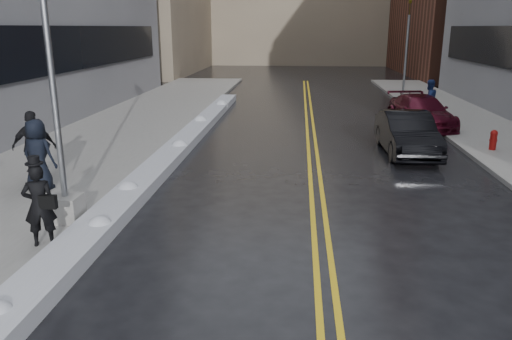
% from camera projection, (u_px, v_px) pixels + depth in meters
% --- Properties ---
extents(ground, '(160.00, 160.00, 0.00)m').
position_uv_depth(ground, '(191.00, 273.00, 9.34)').
color(ground, black).
rests_on(ground, ground).
extents(sidewalk_west, '(5.50, 50.00, 0.15)m').
position_uv_depth(sidewalk_west, '(99.00, 144.00, 19.36)').
color(sidewalk_west, gray).
rests_on(sidewalk_west, ground).
extents(lane_line_left, '(0.12, 50.00, 0.01)m').
position_uv_depth(lane_line_left, '(308.00, 150.00, 18.72)').
color(lane_line_left, gold).
rests_on(lane_line_left, ground).
extents(lane_line_right, '(0.12, 50.00, 0.01)m').
position_uv_depth(lane_line_right, '(316.00, 150.00, 18.69)').
color(lane_line_right, gold).
rests_on(lane_line_right, ground).
extents(snow_ridge, '(0.90, 30.00, 0.34)m').
position_uv_depth(snow_ridge, '(169.00, 156.00, 17.15)').
color(snow_ridge, '#BABBC3').
rests_on(snow_ridge, ground).
extents(lamppost, '(0.65, 0.65, 7.62)m').
position_uv_depth(lamppost, '(56.00, 118.00, 10.82)').
color(lamppost, gray).
rests_on(lamppost, sidewalk_west).
extents(fire_hydrant, '(0.26, 0.26, 0.73)m').
position_uv_depth(fire_hydrant, '(493.00, 139.00, 18.02)').
color(fire_hydrant, maroon).
rests_on(fire_hydrant, sidewalk_east).
extents(traffic_signal, '(0.16, 0.20, 6.00)m').
position_uv_depth(traffic_signal, '(407.00, 45.00, 30.68)').
color(traffic_signal, gray).
rests_on(traffic_signal, sidewalk_east).
extents(pedestrian_fedora, '(0.73, 0.61, 1.71)m').
position_uv_depth(pedestrian_fedora, '(39.00, 205.00, 9.99)').
color(pedestrian_fedora, black).
rests_on(pedestrian_fedora, sidewalk_west).
extents(pedestrian_c, '(1.06, 0.80, 1.95)m').
position_uv_depth(pedestrian_c, '(38.00, 155.00, 13.42)').
color(pedestrian_c, black).
rests_on(pedestrian_c, sidewalk_west).
extents(pedestrian_d, '(1.28, 0.72, 2.06)m').
position_uv_depth(pedestrian_d, '(34.00, 147.00, 14.04)').
color(pedestrian_d, black).
rests_on(pedestrian_d, sidewalk_west).
extents(pedestrian_east, '(1.13, 1.04, 1.88)m').
position_uv_depth(pedestrian_east, '(429.00, 99.00, 24.05)').
color(pedestrian_east, navy).
rests_on(pedestrian_east, sidewalk_east).
extents(car_black, '(1.68, 4.63, 1.52)m').
position_uv_depth(car_black, '(407.00, 133.00, 17.93)').
color(car_black, black).
rests_on(car_black, ground).
extents(car_maroon, '(2.64, 5.20, 1.45)m').
position_uv_depth(car_maroon, '(421.00, 112.00, 22.68)').
color(car_maroon, '#430A19').
rests_on(car_maroon, ground).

